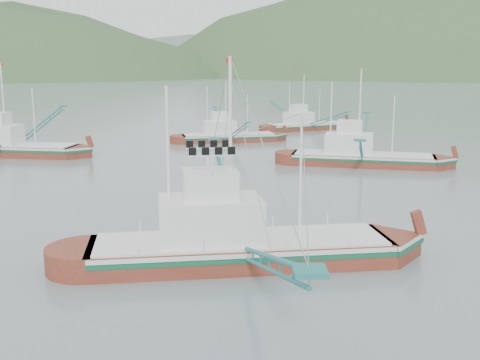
{
  "coord_description": "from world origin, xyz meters",
  "views": [
    {
      "loc": [
        -0.56,
        -35.14,
        11.53
      ],
      "look_at": [
        0.0,
        6.0,
        3.2
      ],
      "focal_mm": 45.0,
      "sensor_mm": 36.0,
      "label": 1
    }
  ],
  "objects_px": {
    "bg_boat_right": "(362,147)",
    "main_boat": "(236,230)",
    "bg_boat_extra": "(305,118)",
    "bg_boat_far": "(228,130)",
    "bg_boat_left": "(9,139)"
  },
  "relations": [
    {
      "from": "main_boat",
      "to": "bg_boat_right",
      "type": "height_order",
      "value": "main_boat"
    },
    {
      "from": "main_boat",
      "to": "bg_boat_extra",
      "type": "relative_size",
      "value": 1.36
    },
    {
      "from": "main_boat",
      "to": "bg_boat_right",
      "type": "xyz_separation_m",
      "value": [
        13.97,
        32.05,
        0.07
      ]
    },
    {
      "from": "bg_boat_extra",
      "to": "bg_boat_far",
      "type": "bearing_deg",
      "value": -156.15
    },
    {
      "from": "bg_boat_left",
      "to": "bg_boat_extra",
      "type": "height_order",
      "value": "bg_boat_left"
    },
    {
      "from": "bg_boat_far",
      "to": "main_boat",
      "type": "bearing_deg",
      "value": -100.52
    },
    {
      "from": "bg_boat_right",
      "to": "main_boat",
      "type": "bearing_deg",
      "value": -99.84
    },
    {
      "from": "bg_boat_left",
      "to": "bg_boat_extra",
      "type": "xyz_separation_m",
      "value": [
        38.92,
        25.96,
        -0.0
      ]
    },
    {
      "from": "bg_boat_right",
      "to": "bg_boat_left",
      "type": "relative_size",
      "value": 0.94
    },
    {
      "from": "bg_boat_right",
      "to": "bg_boat_far",
      "type": "bearing_deg",
      "value": 140.98
    },
    {
      "from": "bg_boat_extra",
      "to": "bg_boat_right",
      "type": "bearing_deg",
      "value": -110.59
    },
    {
      "from": "bg_boat_far",
      "to": "bg_boat_extra",
      "type": "bearing_deg",
      "value": 36.85
    },
    {
      "from": "bg_boat_left",
      "to": "main_boat",
      "type": "bearing_deg",
      "value": -45.78
    },
    {
      "from": "bg_boat_far",
      "to": "bg_boat_extra",
      "type": "relative_size",
      "value": 1.04
    },
    {
      "from": "bg_boat_extra",
      "to": "main_boat",
      "type": "bearing_deg",
      "value": -124.56
    }
  ]
}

